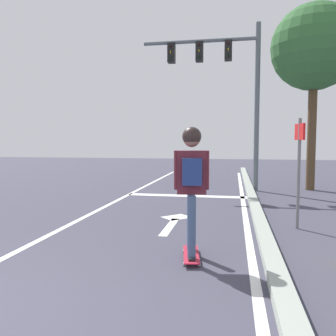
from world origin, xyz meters
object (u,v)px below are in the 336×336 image
(skater, at_px, (192,173))
(roadside_tree, at_px, (314,48))
(traffic_signal_mast, at_px, (224,74))
(skateboard, at_px, (191,255))
(street_sign_post, at_px, (299,157))

(skater, distance_m, roadside_tree, 8.95)
(traffic_signal_mast, bearing_deg, skater, -91.66)
(skateboard, bearing_deg, street_sign_post, 49.48)
(traffic_signal_mast, height_order, roadside_tree, roadside_tree)
(skater, xyz_separation_m, traffic_signal_mast, (0.21, 7.09, 2.64))
(skateboard, bearing_deg, skater, -81.46)
(skateboard, xyz_separation_m, roadside_tree, (3.11, 7.63, 4.61))
(street_sign_post, xyz_separation_m, roadside_tree, (1.35, 5.58, 3.32))
(traffic_signal_mast, xyz_separation_m, roadside_tree, (2.90, 0.56, 0.83))
(traffic_signal_mast, bearing_deg, roadside_tree, 10.83)
(skater, relative_size, roadside_tree, 0.29)
(street_sign_post, height_order, roadside_tree, roadside_tree)
(skateboard, xyz_separation_m, traffic_signal_mast, (0.21, 7.07, 3.78))
(street_sign_post, distance_m, roadside_tree, 6.63)
(skateboard, relative_size, roadside_tree, 0.13)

